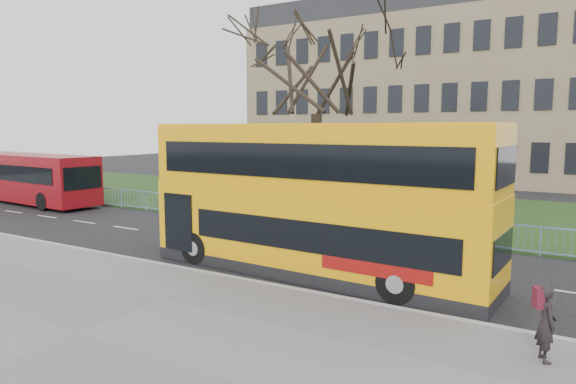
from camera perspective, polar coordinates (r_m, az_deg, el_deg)
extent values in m
plane|color=black|center=(17.31, -3.81, -8.37)|extent=(120.00, 120.00, 0.00)
cube|color=slate|center=(12.67, -22.21, -14.52)|extent=(80.00, 10.50, 0.12)
cube|color=#98999B|center=(16.10, -7.02, -9.35)|extent=(80.00, 0.20, 0.14)
cube|color=#1E3A15|center=(29.90, 12.10, -1.85)|extent=(80.00, 15.40, 0.08)
cube|color=#78644C|center=(50.85, 14.68, 9.57)|extent=(30.00, 15.00, 14.00)
cube|color=#F3A50A|center=(16.26, 2.94, -4.21)|extent=(11.31, 3.16, 2.08)
cube|color=#F3A50A|center=(16.06, 2.97, 0.06)|extent=(11.31, 3.16, 0.36)
cube|color=#F3A50A|center=(15.97, 2.99, 4.03)|extent=(11.25, 3.11, 1.87)
cube|color=black|center=(14.79, 2.40, -5.03)|extent=(8.63, 0.42, 0.91)
cube|color=black|center=(14.85, 0.37, 3.44)|extent=(10.30, 0.50, 1.01)
cylinder|color=black|center=(17.90, -10.25, -6.12)|extent=(1.12, 0.35, 1.11)
cylinder|color=black|center=(14.02, 11.98, -9.89)|extent=(1.12, 0.35, 1.11)
cube|color=maroon|center=(35.57, -26.88, 1.50)|extent=(11.61, 3.40, 2.81)
cube|color=black|center=(34.95, -28.82, 1.90)|extent=(9.87, 0.73, 0.94)
cylinder|color=black|center=(31.94, -25.59, -0.96)|extent=(1.06, 0.34, 1.04)
imported|color=black|center=(11.36, 26.75, -12.92)|extent=(0.56, 0.65, 1.50)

